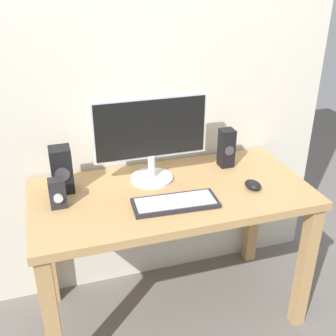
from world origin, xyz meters
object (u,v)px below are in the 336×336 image
Objects in this scene: keyboard_primary at (175,203)px; speaker_left at (62,170)px; mouse at (253,185)px; desk at (172,211)px; monitor at (151,135)px; speaker_right at (226,148)px; audio_controller at (58,193)px.

speaker_left is (-0.46, 0.28, 0.10)m from keyboard_primary.
speaker_left is (-0.85, 0.25, 0.09)m from mouse.
mouse is at bearing -14.66° from desk.
monitor is at bearing 113.07° from desk.
speaker_right is at bearing 80.99° from mouse.
keyboard_primary is 1.91× the size of speaker_right.
mouse is 0.28m from speaker_right.
desk is at bearing -17.23° from speaker_left.
keyboard_primary reaches higher than desk.
speaker_right is at bearing 25.83° from desk.
speaker_left is (-0.83, -0.02, 0.01)m from speaker_right.
mouse is 0.41× the size of speaker_left.
desk is 0.41m from mouse.
monitor is at bearing 15.95° from audio_controller.
mouse is 0.44× the size of speaker_right.
speaker_right reaches higher than keyboard_primary.
audio_controller is (-0.03, -0.14, -0.04)m from speaker_left.
mouse is 0.89m from audio_controller.
mouse is (0.37, -0.10, 0.14)m from desk.
desk is 2.38× the size of monitor.
speaker_right is at bearing 10.42° from audio_controller.
keyboard_primary is 0.49m from speaker_right.
monitor is at bearing -1.21° from speaker_left.
speaker_right reaches higher than mouse.
desk is 3.40× the size of keyboard_primary.
speaker_left is (-0.42, 0.01, -0.12)m from monitor.
speaker_left reaches higher than audio_controller.
desk is 14.62× the size of mouse.
speaker_right is 0.93× the size of speaker_left.
desk is 0.38m from monitor.
desk is at bearing 152.05° from mouse.
keyboard_primary is at bearing 171.11° from mouse.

